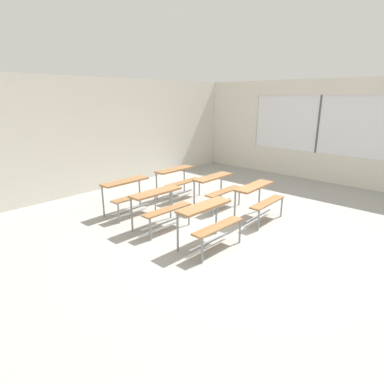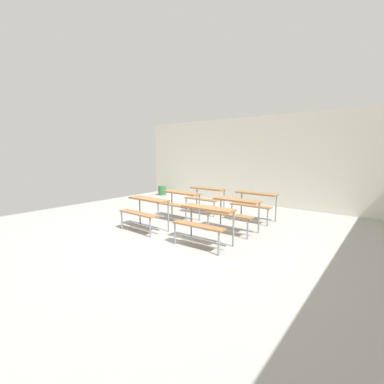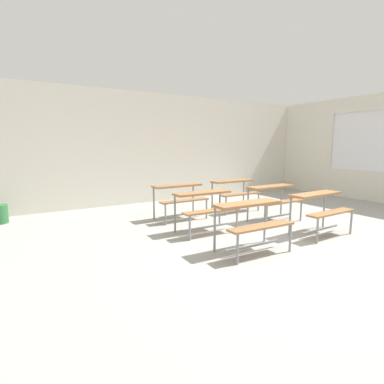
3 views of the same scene
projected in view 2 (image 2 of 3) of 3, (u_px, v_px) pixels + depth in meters
name	position (u px, v px, depth m)	size (l,w,h in m)	color
ground	(172.00, 237.00, 5.73)	(10.00, 9.00, 0.05)	#9E9E99
wall_back	(260.00, 161.00, 9.01)	(10.00, 0.12, 3.00)	silver
desk_bench_r0c0	(145.00, 206.00, 6.08)	(1.12, 0.62, 0.74)	olive
desk_bench_r0c1	(204.00, 217.00, 5.10)	(1.12, 0.63, 0.74)	olive
desk_bench_r1c0	(179.00, 199.00, 7.05)	(1.11, 0.61, 0.74)	olive
desk_bench_r1c1	(234.00, 208.00, 5.96)	(1.10, 0.59, 0.74)	olive
desk_bench_r2c0	(205.00, 194.00, 7.87)	(1.11, 0.60, 0.74)	olive
desk_bench_r2c1	(254.00, 200.00, 6.95)	(1.10, 0.59, 0.74)	olive
trash_bin	(162.00, 190.00, 11.21)	(0.33, 0.33, 0.38)	#2D6B38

